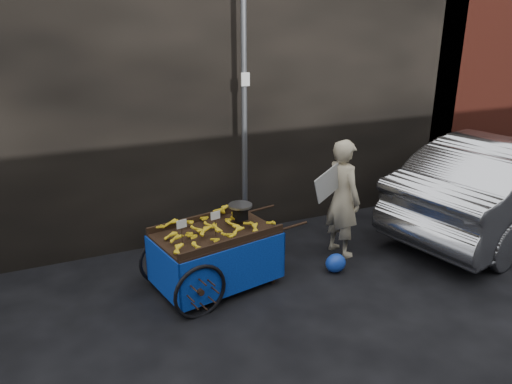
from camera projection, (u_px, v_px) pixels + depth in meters
name	position (u px, v px, depth m)	size (l,w,h in m)	color
ground	(263.00, 282.00, 6.39)	(80.00, 80.00, 0.00)	black
building_wall	(218.00, 63.00, 7.92)	(13.50, 2.00, 5.00)	black
street_pole	(244.00, 108.00, 6.93)	(0.12, 0.10, 4.00)	slate
banana_cart	(212.00, 239.00, 6.07)	(2.10, 1.24, 1.07)	black
vendor	(342.00, 198.00, 6.89)	(0.82, 0.67, 1.67)	#C4B491
plastic_bag	(336.00, 263.00, 6.60)	(0.29, 0.23, 0.26)	#183DB5
parked_car	(510.00, 184.00, 7.73)	(1.58, 4.53, 1.49)	#ACAEB3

